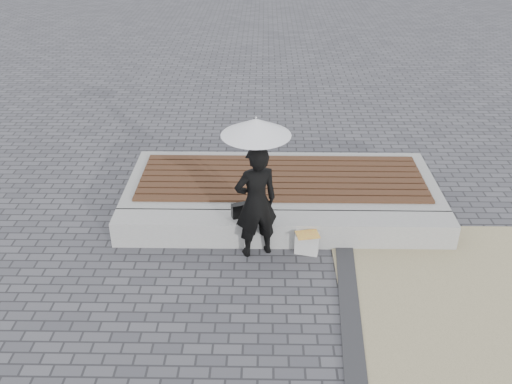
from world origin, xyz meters
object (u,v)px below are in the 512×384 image
(seating_ledge, at_px, (283,229))
(handbag, at_px, (242,210))
(parasol, at_px, (256,127))
(canvas_tote, at_px, (307,243))
(woman, at_px, (256,202))

(seating_ledge, height_order, handbag, handbag)
(parasol, xyz_separation_m, handbag, (-0.21, 0.34, -1.44))
(seating_ledge, distance_m, parasol, 1.82)
(parasol, bearing_deg, canvas_tote, -0.29)
(parasol, bearing_deg, seating_ledge, 37.78)
(parasol, bearing_deg, woman, 0.00)
(canvas_tote, bearing_deg, parasol, -167.54)
(handbag, height_order, canvas_tote, handbag)
(parasol, relative_size, canvas_tote, 3.36)
(parasol, height_order, handbag, parasol)
(woman, distance_m, parasol, 1.11)
(seating_ledge, relative_size, parasol, 4.30)
(woman, bearing_deg, canvas_tote, 158.92)
(parasol, xyz_separation_m, canvas_tote, (0.72, -0.00, -1.78))
(parasol, distance_m, handbag, 1.50)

